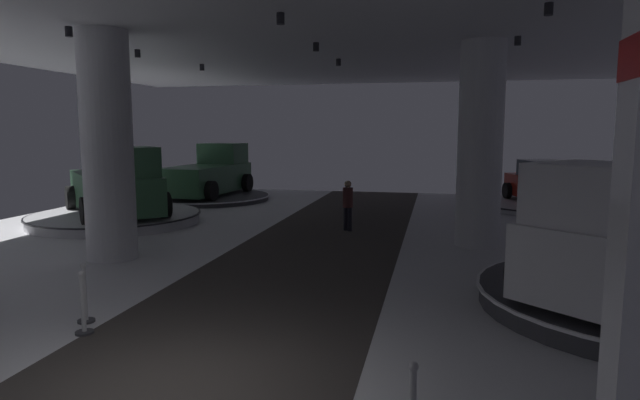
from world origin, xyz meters
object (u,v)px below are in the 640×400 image
Objects in this scene: pickup_truck_far_left at (116,187)px; display_platform_deep_left at (207,197)px; display_platform_far_left at (116,218)px; column_left at (108,147)px; column_right at (480,145)px; display_platform_deep_right at (544,205)px; display_car_deep_right at (545,184)px; visitor_walking_near at (348,202)px; pickup_truck_deep_left at (210,174)px.

pickup_truck_far_left is 0.93× the size of display_platform_deep_left.
pickup_truck_far_left is at bearing -46.28° from display_platform_far_left.
pickup_truck_far_left is (-2.66, 4.33, -1.48)m from column_left.
column_right reaches higher than pickup_truck_far_left.
column_right is 1.00× the size of column_left.
column_left is at bearing -57.76° from display_platform_far_left.
display_car_deep_right is at bearing 104.05° from display_platform_deep_right.
display_platform_far_left is at bearing -155.30° from display_platform_deep_right.
display_car_deep_right is (3.18, 7.98, -1.76)m from column_right.
display_platform_deep_left is (0.26, 6.64, -1.14)m from pickup_truck_far_left.
display_car_deep_right is 2.84× the size of visitor_walking_near.
display_platform_deep_right reaches higher than display_platform_deep_left.
display_platform_deep_right is at bearing 68.17° from column_right.
display_car_deep_right is at bearing 0.78° from pickup_truck_deep_left.
column_left reaches higher than display_car_deep_right.
column_right is at bearing -33.39° from display_platform_deep_left.
display_car_deep_right reaches higher than visitor_walking_near.
display_car_deep_right is 0.83× the size of pickup_truck_deep_left.
column_right is 0.99× the size of display_platform_deep_right.
column_right is at bearing -34.56° from pickup_truck_deep_left.
display_platform_deep_left is at bearing -177.95° from display_car_deep_right.
display_car_deep_right is 14.54m from display_platform_deep_left.
visitor_walking_near reaches higher than display_platform_deep_right.
column_right is 1.22× the size of display_car_deep_right.
pickup_truck_deep_left reaches higher than visitor_walking_near.
visitor_walking_near is at bearing -40.79° from pickup_truck_deep_left.
display_platform_deep_right is at bearing 43.31° from visitor_walking_near.
pickup_truck_far_left is at bearing 175.94° from column_right.
visitor_walking_near is at bearing -136.53° from display_car_deep_right.
pickup_truck_deep_left is (-14.49, -0.17, 1.03)m from display_platform_deep_right.
pickup_truck_far_left is at bearing 121.52° from column_left.
display_platform_far_left is 6.82m from pickup_truck_deep_left.
display_platform_deep_right is at bearing 25.77° from pickup_truck_far_left.
pickup_truck_far_left is 6.74m from display_platform_deep_left.
display_platform_deep_left is 1.05× the size of pickup_truck_deep_left.
display_car_deep_right reaches higher than display_platform_deep_right.
column_right reaches higher than display_platform_far_left.
column_right reaches higher than visitor_walking_near.
display_platform_deep_left is 9.71m from visitor_walking_near.
display_car_deep_right is at bearing 25.87° from pickup_truck_far_left.
display_platform_deep_left is at bearing -178.07° from display_platform_deep_right.
display_platform_far_left is 1.13m from pickup_truck_far_left.
pickup_truck_far_left is at bearing -154.23° from display_platform_deep_right.
pickup_truck_deep_left is (-11.30, 7.78, -1.59)m from column_right.
display_car_deep_right is at bearing 2.05° from display_platform_deep_left.
visitor_walking_near is (7.49, -6.13, 0.78)m from display_platform_deep_left.
display_platform_deep_right is at bearing -75.95° from display_car_deep_right.
column_left is at bearing -136.60° from display_platform_deep_right.
column_right is at bearing -4.06° from pickup_truck_far_left.
visitor_walking_near is at bearing -136.69° from display_platform_deep_right.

